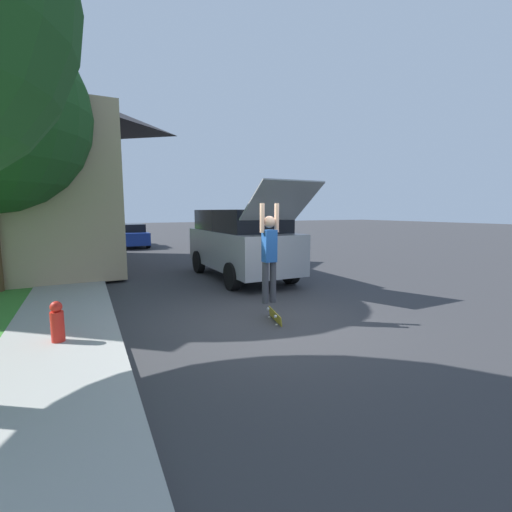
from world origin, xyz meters
The scene contains 7 objects.
ground_plane centered at (0.00, 0.00, 0.00)m, with size 120.00×120.00×0.00m, color #333335.
sidewalk centered at (-3.60, 6.00, 0.05)m, with size 1.80×80.00×0.10m.
suv_parked centered at (1.36, 4.32, 1.21)m, with size 2.13×5.71×2.91m.
car_down_street centered at (-0.73, 16.27, 0.69)m, with size 1.98×4.10×1.40m.
skateboarder centered at (0.05, -0.01, 1.38)m, with size 0.41×0.23×1.96m.
skateboard centered at (0.13, -0.10, 0.09)m, with size 0.23×0.75×0.25m.
fire_hydrant centered at (-3.63, 0.30, 0.42)m, with size 0.20×0.20×0.66m.
Camera 1 is at (-3.15, -5.82, 2.17)m, focal length 24.00 mm.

